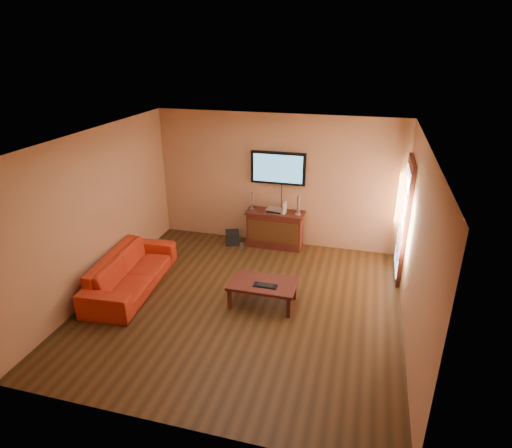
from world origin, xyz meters
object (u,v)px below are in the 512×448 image
(media_console, at_px, (275,229))
(speaker_right, at_px, (298,206))
(av_receiver, at_px, (275,211))
(television, at_px, (278,168))
(game_console, at_px, (285,208))
(subwoofer, at_px, (232,237))
(coffee_table, at_px, (263,285))
(bottle, at_px, (241,247))
(sofa, at_px, (130,266))
(speaker_left, at_px, (252,201))
(keyboard, at_px, (265,285))

(media_console, bearing_deg, speaker_right, -1.81)
(media_console, relative_size, av_receiver, 3.39)
(television, relative_size, speaker_right, 2.88)
(game_console, bearing_deg, subwoofer, -174.46)
(coffee_table, xyz_separation_m, bottle, (-0.90, 1.75, -0.26))
(av_receiver, bearing_deg, speaker_right, 8.58)
(sofa, bearing_deg, subwoofer, -32.70)
(coffee_table, distance_m, speaker_right, 2.22)
(speaker_left, bearing_deg, coffee_table, -70.36)
(speaker_left, height_order, game_console, speaker_left)
(keyboard, bearing_deg, speaker_right, 86.76)
(sofa, relative_size, av_receiver, 6.16)
(speaker_right, height_order, subwoofer, speaker_right)
(av_receiver, distance_m, bottle, 1.02)
(coffee_table, xyz_separation_m, sofa, (-2.31, -0.11, 0.08))
(coffee_table, height_order, keyboard, keyboard)
(coffee_table, bearing_deg, av_receiver, 97.45)
(game_console, distance_m, keyboard, 2.28)
(speaker_left, xyz_separation_m, bottle, (-0.11, -0.44, -0.84))
(media_console, height_order, sofa, sofa)
(subwoofer, height_order, bottle, subwoofer)
(television, distance_m, bottle, 1.76)
(television, bearing_deg, bottle, -136.27)
(sofa, relative_size, speaker_left, 6.04)
(game_console, bearing_deg, coffee_table, -87.42)
(bottle, bearing_deg, sofa, -127.23)
(av_receiver, bearing_deg, keyboard, -74.61)
(game_console, height_order, bottle, game_console)
(coffee_table, height_order, speaker_right, speaker_right)
(coffee_table, bearing_deg, bottle, 117.10)
(television, height_order, bottle, television)
(television, bearing_deg, coffee_table, -83.07)
(media_console, relative_size, speaker_right, 3.07)
(sofa, bearing_deg, television, -44.41)
(coffee_table, distance_m, subwoofer, 2.35)
(speaker_left, xyz_separation_m, speaker_right, (0.97, -0.06, 0.01))
(sofa, bearing_deg, media_console, -46.67)
(av_receiver, bearing_deg, bottle, -142.56)
(speaker_right, xyz_separation_m, keyboard, (-0.13, -2.23, -0.54))
(media_console, xyz_separation_m, sofa, (-2.03, -2.26, 0.04))
(speaker_right, bearing_deg, sofa, -138.06)
(keyboard, bearing_deg, speaker_left, 110.24)
(television, distance_m, subwoofer, 1.77)
(subwoofer, bearing_deg, speaker_right, -16.48)
(speaker_left, bearing_deg, television, 16.14)
(keyboard, bearing_deg, television, 98.08)
(sofa, xyz_separation_m, game_console, (2.23, 2.24, 0.46))
(media_console, xyz_separation_m, bottle, (-0.61, -0.40, -0.30))
(speaker_right, xyz_separation_m, bottle, (-1.08, -0.38, -0.86))
(bottle, bearing_deg, game_console, 24.93)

